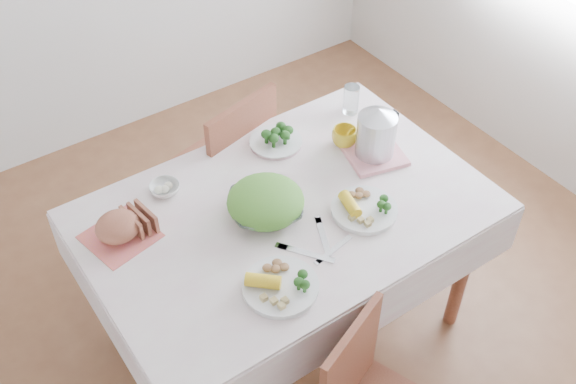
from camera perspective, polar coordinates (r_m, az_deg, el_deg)
floor at (r=3.12m, az=-0.09°, el=-11.36°), size 3.60×3.60×0.00m
dining_table at (r=2.82m, az=-0.10°, el=-6.96°), size 1.40×0.90×0.75m
tablecloth at (r=2.54m, az=-0.11°, el=-1.48°), size 1.50×1.00×0.01m
chair_far at (r=3.18m, az=-6.03°, el=2.13°), size 0.50×0.50×0.92m
salad_bowl at (r=2.49m, az=-1.89°, el=-1.31°), size 0.35×0.35×0.07m
dinner_plate_left at (r=2.27m, az=-0.64°, el=-8.02°), size 0.35×0.35×0.02m
dinner_plate_right at (r=2.53m, az=6.46°, el=-1.51°), size 0.35×0.35×0.02m
broccoli_plate at (r=2.81m, az=-1.04°, el=4.25°), size 0.24×0.24×0.02m
napkin at (r=2.51m, az=-14.01°, el=-3.66°), size 0.27×0.27×0.00m
bread_loaf at (r=2.47m, az=-14.23°, el=-2.78°), size 0.20×0.20×0.10m
fruit_bowl at (r=2.63m, az=-10.39°, el=0.28°), size 0.12×0.12×0.04m
yellow_mug at (r=2.80m, az=4.80°, el=4.65°), size 0.11×0.11×0.08m
glass_tumbler at (r=2.97m, az=5.36°, el=7.80°), size 0.08×0.08×0.13m
pink_tray at (r=2.78m, az=7.27°, el=3.21°), size 0.27×0.27×0.02m
electric_kettle at (r=2.71m, az=7.48°, el=5.03°), size 0.21×0.21×0.22m
fork_left at (r=2.38m, az=1.56°, el=-5.20°), size 0.14×0.19×0.00m
fork_right at (r=2.44m, az=2.99°, el=-3.77°), size 0.10×0.18×0.00m
knife at (r=2.40m, az=3.93°, el=-4.85°), size 0.18×0.05×0.00m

